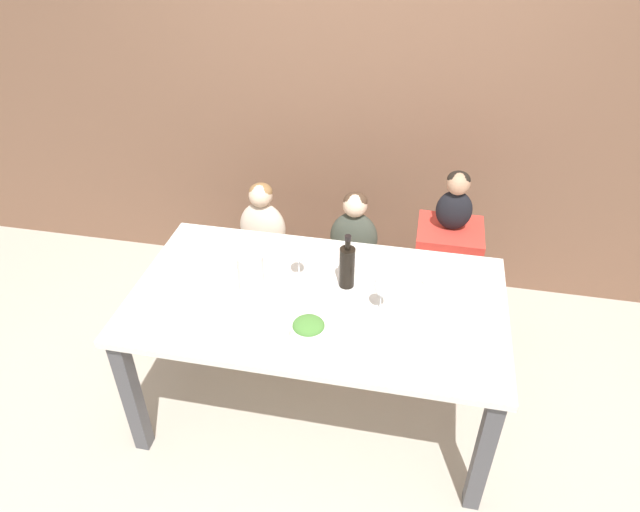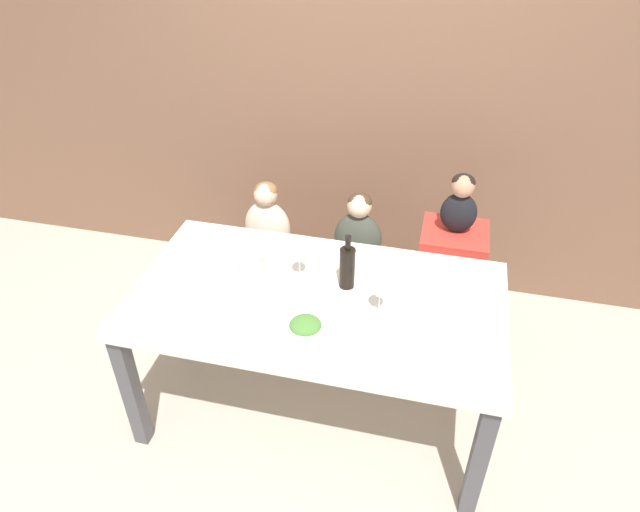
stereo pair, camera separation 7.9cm
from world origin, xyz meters
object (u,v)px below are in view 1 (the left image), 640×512
object	(u,v)px
chair_far_left	(265,260)
wine_glass_far	(298,254)
wine_glass_near	(382,287)
person_baby_right	(456,199)
person_child_center	(354,230)
salad_bowl_large	(309,330)
chair_right_highchair	(447,254)
dinner_plate_front_left	(185,318)
paper_towel_roll	(251,276)
dinner_plate_back_right	(441,278)
person_child_left	(262,220)
chair_far_center	(352,271)
dinner_plate_back_left	(242,256)
wine_bottle	(347,266)

from	to	relation	value
chair_far_left	wine_glass_far	size ratio (longest dim) A/B	2.43
wine_glass_near	wine_glass_far	xyz separation A→B (m)	(-0.41, 0.17, 0.00)
person_baby_right	chair_far_left	bearing A→B (deg)	-179.94
person_child_center	salad_bowl_large	distance (m)	0.98
chair_right_highchair	dinner_plate_front_left	size ratio (longest dim) A/B	3.73
chair_far_left	person_baby_right	xyz separation A→B (m)	(1.06, 0.00, 0.54)
person_child_center	salad_bowl_large	size ratio (longest dim) A/B	2.82
paper_towel_roll	wine_glass_near	bearing A→B (deg)	1.32
chair_far_left	chair_right_highchair	size ratio (longest dim) A/B	0.61
wine_glass_near	dinner_plate_back_right	size ratio (longest dim) A/B	0.93
salad_bowl_large	wine_glass_far	bearing A→B (deg)	108.45
person_child_left	person_baby_right	size ratio (longest dim) A/B	1.33
chair_right_highchair	dinner_plate_back_right	world-z (taller)	dinner_plate_back_right
chair_far_center	chair_right_highchair	world-z (taller)	chair_right_highchair
chair_far_left	dinner_plate_back_right	world-z (taller)	dinner_plate_back_right
person_baby_right	salad_bowl_large	xyz separation A→B (m)	(-0.57, -0.97, -0.13)
dinner_plate_back_left	salad_bowl_large	bearing A→B (deg)	-48.01
chair_right_highchair	wine_glass_far	world-z (taller)	wine_glass_far
chair_right_highchair	salad_bowl_large	size ratio (longest dim) A/B	4.75
chair_far_left	dinner_plate_back_right	bearing A→B (deg)	-24.03
person_child_left	dinner_plate_front_left	bearing A→B (deg)	-94.10
chair_far_center	person_child_left	bearing A→B (deg)	179.92
wine_glass_near	chair_far_center	bearing A→B (deg)	106.95
dinner_plate_front_left	dinner_plate_back_left	size ratio (longest dim) A/B	1.00
paper_towel_roll	dinner_plate_back_left	size ratio (longest dim) A/B	1.10
chair_far_center	person_child_center	distance (m)	0.29
person_child_center	person_baby_right	world-z (taller)	person_baby_right
dinner_plate_front_left	chair_far_left	bearing A→B (deg)	85.90
chair_right_highchair	chair_far_center	bearing A→B (deg)	180.00
chair_far_left	chair_far_center	xyz separation A→B (m)	(0.53, 0.00, 0.00)
paper_towel_roll	dinner_plate_back_left	distance (m)	0.32
wine_bottle	dinner_plate_back_right	world-z (taller)	wine_bottle
wine_glass_near	dinner_plate_back_right	distance (m)	0.40
chair_far_center	person_child_left	world-z (taller)	person_child_left
person_child_center	dinner_plate_back_right	world-z (taller)	person_child_center
person_baby_right	dinner_plate_back_left	bearing A→B (deg)	-155.10
chair_far_left	wine_glass_near	size ratio (longest dim) A/B	2.43
chair_far_left	person_child_center	xyz separation A→B (m)	(0.53, 0.00, 0.29)
chair_far_center	person_child_center	world-z (taller)	person_child_center
dinner_plate_back_left	person_child_left	bearing A→B (deg)	94.47
chair_far_center	dinner_plate_front_left	distance (m)	1.19
chair_right_highchair	person_child_center	bearing A→B (deg)	179.92
wine_bottle	dinner_plate_back_right	size ratio (longest dim) A/B	1.38
person_child_left	dinner_plate_front_left	world-z (taller)	person_child_left
person_baby_right	chair_right_highchair	bearing A→B (deg)	-90.00
paper_towel_roll	wine_bottle	bearing A→B (deg)	21.08
dinner_plate_back_left	paper_towel_roll	bearing A→B (deg)	-63.31
person_baby_right	wine_bottle	bearing A→B (deg)	-128.92
wine_glass_near	dinner_plate_front_left	bearing A→B (deg)	-164.64
person_baby_right	wine_glass_far	world-z (taller)	person_baby_right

